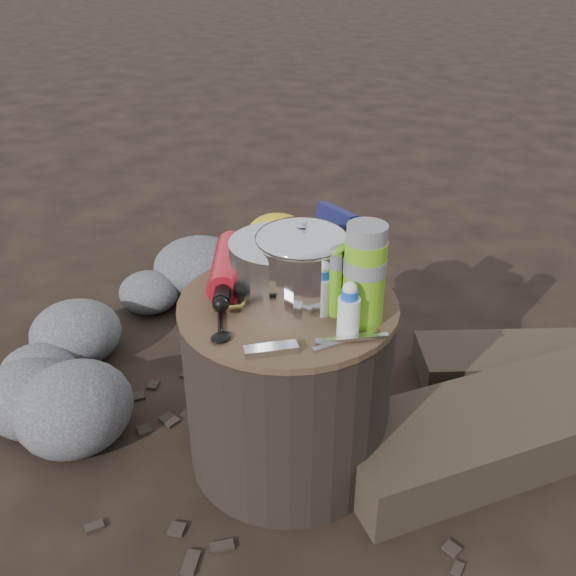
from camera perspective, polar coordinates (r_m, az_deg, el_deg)
The scene contains 14 objects.
ground at distance 1.68m, azimuth 0.00°, elevation -14.40°, with size 60.00×60.00×0.00m, color black.
stump at distance 1.53m, azimuth 0.00°, elevation -8.42°, with size 0.48×0.48×0.44m, color black.
rock_ring at distance 2.02m, azimuth -10.69°, elevation -2.57°, with size 0.50×1.08×0.21m, color #545458, non-canonical shape.
foil_windscreen at distance 1.40m, azimuth -0.71°, elevation 1.64°, with size 0.22×0.22×0.13m, color white.
camping_pot at distance 1.35m, azimuth 1.21°, elevation 1.89°, with size 0.19×0.19×0.19m, color white.
fuel_bottle at distance 1.48m, azimuth -5.40°, elevation 1.87°, with size 0.07×0.30×0.07m, color red, non-canonical shape.
thermos at distance 1.30m, azimuth 6.80°, elevation 1.16°, with size 0.09×0.09×0.21m, color #71BF1C.
travel_mug at distance 1.45m, azimuth 5.71°, elevation 2.33°, with size 0.08×0.08×0.13m, color black.
stuff_sack at distance 1.56m, azimuth -0.73°, elevation 4.44°, with size 0.17×0.14×0.12m, color gold.
food_pouch at distance 1.53m, azimuth 4.06°, elevation 4.45°, with size 0.12×0.03×0.15m, color #15164A.
multitool at distance 1.24m, azimuth -1.52°, elevation -5.49°, with size 0.03×0.11×0.01m, color silver.
pot_grabber at distance 1.28m, azimuth 5.13°, elevation -4.57°, with size 0.04×0.15×0.01m, color silver, non-canonical shape.
spork at distance 1.34m, azimuth -6.08°, elevation -2.77°, with size 0.03×0.14×0.01m, color black, non-canonical shape.
squeeze_bottle at distance 1.27m, azimuth 5.42°, elevation -2.16°, with size 0.05×0.05×0.11m, color white.
Camera 1 is at (0.66, -1.01, 1.17)m, focal length 40.01 mm.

